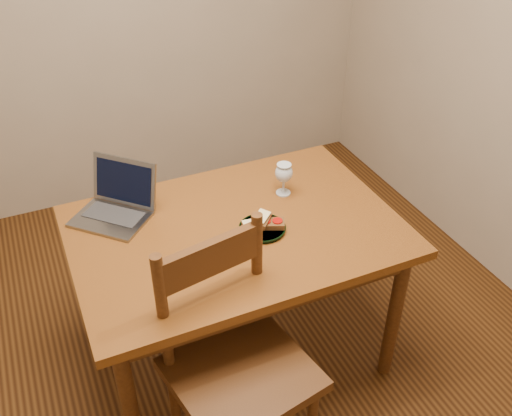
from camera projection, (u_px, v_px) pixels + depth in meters
name	position (u px, v px, depth m)	size (l,w,h in m)	color
floor	(220.00, 361.00, 2.68)	(3.20, 3.20, 0.02)	black
table	(236.00, 244.00, 2.34)	(1.30, 0.90, 0.74)	#52290D
chair	(237.00, 357.00, 2.00)	(0.54, 0.53, 0.50)	#361C0B
plate	(262.00, 228.00, 2.27)	(0.19, 0.19, 0.02)	black
sandwich_cheese	(254.00, 225.00, 2.25)	(0.09, 0.05, 0.03)	#381E0C
sandwich_tomato	(272.00, 223.00, 2.26)	(0.10, 0.06, 0.03)	#381E0C
sandwich_top	(262.00, 219.00, 2.25)	(0.09, 0.06, 0.03)	#381E0C
milk_glass	(284.00, 179.00, 2.44)	(0.08, 0.08, 0.15)	white
laptop	(117.00, 201.00, 2.34)	(0.40, 0.39, 0.21)	slate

